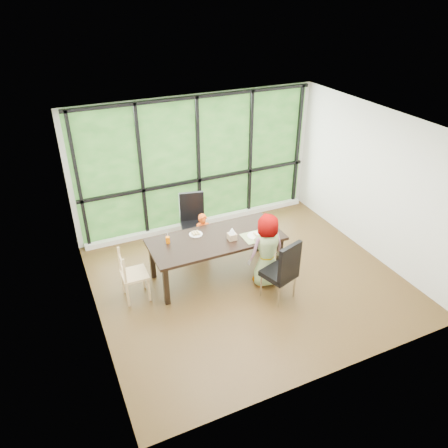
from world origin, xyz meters
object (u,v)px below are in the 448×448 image
at_px(orange_cup, 168,240).
at_px(plate_near, 255,236).
at_px(chair_interior_leather, 279,270).
at_px(green_cup, 273,230).
at_px(tissue_box, 232,236).
at_px(child_toddler, 203,237).
at_px(white_mug, 270,222).
at_px(child_older, 267,250).
at_px(dining_table, 216,257).
at_px(chair_window_leather, 194,223).
at_px(chair_end_beech, 134,274).
at_px(plate_far, 196,234).

bearing_deg(orange_cup, plate_near, -16.37).
relative_size(chair_interior_leather, orange_cup, 9.73).
distance_m(green_cup, tissue_box, 0.73).
distance_m(child_toddler, white_mug, 1.24).
relative_size(plate_near, orange_cup, 2.48).
distance_m(child_older, green_cup, 0.44).
distance_m(chair_interior_leather, orange_cup, 1.87).
bearing_deg(dining_table, child_toddler, 90.00).
bearing_deg(child_older, orange_cup, -31.03).
xyz_separation_m(chair_interior_leather, tissue_box, (-0.44, 0.82, 0.27)).
bearing_deg(chair_window_leather, white_mug, -27.93).
distance_m(chair_end_beech, plate_near, 2.09).
bearing_deg(dining_table, chair_window_leather, 91.88).
xyz_separation_m(chair_interior_leather, green_cup, (0.29, 0.71, 0.27)).
bearing_deg(child_toddler, plate_near, -36.06).
height_order(chair_window_leather, orange_cup, chair_window_leather).
relative_size(chair_interior_leather, child_older, 0.83).
bearing_deg(white_mug, child_toddler, 153.15).
xyz_separation_m(child_toddler, orange_cup, (-0.78, -0.39, 0.35)).
height_order(dining_table, plate_near, plate_near).
distance_m(chair_window_leather, white_mug, 1.47).
relative_size(dining_table, tissue_box, 16.83).
distance_m(child_toddler, tissue_box, 0.85).
distance_m(plate_far, white_mug, 1.35).
xyz_separation_m(child_toddler, tissue_box, (0.22, -0.73, 0.36)).
bearing_deg(plate_near, dining_table, 160.57).
bearing_deg(chair_end_beech, chair_window_leather, -52.86).
bearing_deg(white_mug, child_older, -123.77).
bearing_deg(child_older, plate_near, -87.33).
bearing_deg(chair_interior_leather, orange_cup, -56.89).
distance_m(child_older, white_mug, 0.73).
bearing_deg(plate_far, tissue_box, -38.42).
bearing_deg(dining_table, plate_near, -19.43).
bearing_deg(plate_far, child_toddler, 51.69).
xyz_separation_m(chair_end_beech, child_older, (2.09, -0.53, 0.20)).
bearing_deg(plate_far, child_older, -40.21).
bearing_deg(tissue_box, white_mug, 13.10).
relative_size(chair_window_leather, child_toddler, 1.20).
xyz_separation_m(white_mug, tissue_box, (-0.84, -0.20, 0.01)).
bearing_deg(dining_table, tissue_box, -33.36).
relative_size(chair_interior_leather, chair_end_beech, 1.20).
bearing_deg(plate_far, green_cup, -22.26).
distance_m(chair_window_leather, plate_near, 1.40).
distance_m(chair_end_beech, child_older, 2.17).
distance_m(dining_table, white_mug, 1.14).
relative_size(child_toddler, plate_near, 3.28).
distance_m(plate_near, orange_cup, 1.47).
xyz_separation_m(plate_near, tissue_box, (-0.40, 0.07, 0.05)).
relative_size(plate_far, green_cup, 1.96).
relative_size(chair_window_leather, child_older, 0.83).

